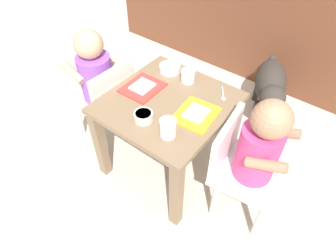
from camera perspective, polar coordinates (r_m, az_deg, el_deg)
name	(u,v)px	position (r m, az deg, el deg)	size (l,w,h in m)	color
ground_plane	(168,163)	(1.60, 0.00, -7.19)	(7.00, 7.00, 0.00)	beige
kitchen_cabinet_back	(277,9)	(2.17, 20.14, 20.32)	(2.35, 0.39, 0.89)	brown
dining_table	(168,115)	(1.34, 0.00, 2.13)	(0.51, 0.53, 0.44)	#7A6047
seated_child_left	(98,77)	(1.53, -13.38, 9.13)	(0.29, 0.29, 0.64)	silver
seated_child_right	(256,150)	(1.18, 16.47, -4.46)	(0.31, 0.31, 0.65)	silver
dog	(271,85)	(1.81, 19.10, 7.49)	(0.31, 0.48, 0.35)	#332D28
food_tray_left	(143,87)	(1.36, -4.90, 7.45)	(0.16, 0.18, 0.02)	red
food_tray_right	(196,114)	(1.22, 5.46, 2.30)	(0.17, 0.19, 0.02)	gold
water_cup_left	(188,77)	(1.39, 3.81, 9.46)	(0.07, 0.07, 0.06)	white
water_cup_right	(168,129)	(1.12, -0.02, -0.54)	(0.06, 0.06, 0.07)	white
cereal_bowl_right_side	(170,68)	(1.46, 0.34, 11.08)	(0.10, 0.10, 0.03)	white
veggie_bowl_far	(143,116)	(1.19, -4.74, 1.90)	(0.08, 0.08, 0.04)	silver
spoon_by_left_tray	(223,95)	(1.34, 10.54, 5.89)	(0.07, 0.09, 0.01)	silver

